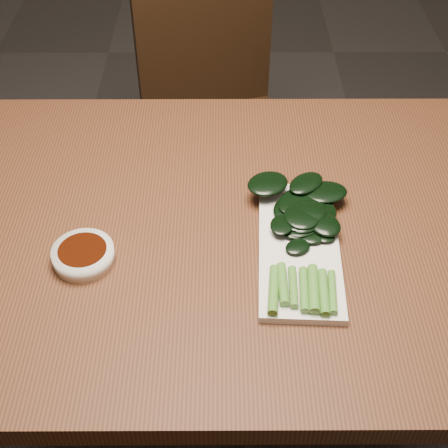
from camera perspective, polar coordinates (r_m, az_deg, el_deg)
ground at (r=1.72m, az=-0.25°, el=-18.24°), size 6.00×6.00×0.00m
table at (r=1.16m, az=-0.36°, el=-2.34°), size 1.40×0.80×0.75m
chair_far at (r=1.85m, az=-0.64°, el=10.10°), size 0.51×0.51×0.89m
sauce_bowl at (r=1.06m, az=-12.74°, el=-2.78°), size 0.10×0.10×0.03m
serving_plate at (r=1.06m, az=6.85°, el=-2.13°), size 0.15×0.32×0.01m
gai_lan at (r=1.09m, az=7.38°, el=0.46°), size 0.20×0.34×0.03m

